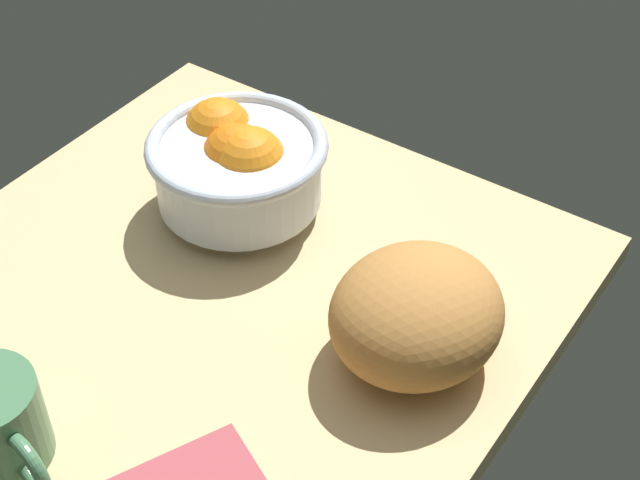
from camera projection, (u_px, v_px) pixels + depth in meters
The scene contains 3 objects.
ground_plane at pixel (211, 313), 96.68cm from camera, with size 66.33×62.04×3.00cm, color #D7B782.
fruit_bowl at pixel (237, 163), 102.54cm from camera, with size 19.38×19.38×11.07cm.
bread_loaf at pixel (417, 314), 86.94cm from camera, with size 16.70×15.35×11.03cm, color #BE7E3D.
Camera 1 is at (-48.76, -46.91, 68.81)cm, focal length 53.98 mm.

